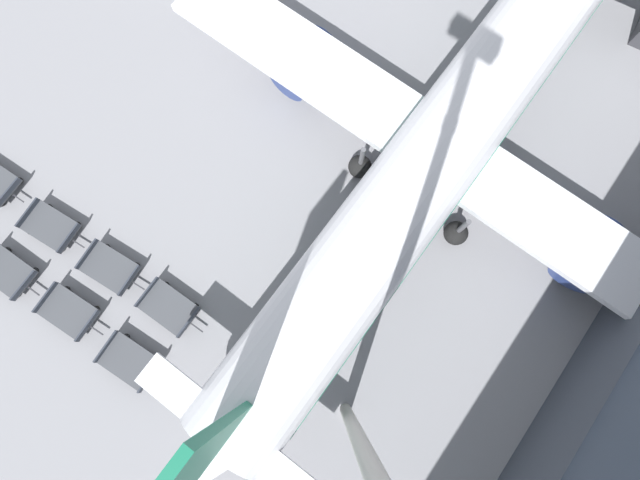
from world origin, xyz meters
The scene contains 8 objects.
airplane centered at (19.54, -1.91, 3.56)m, with size 29.09×37.78×13.98m.
baggage_dolly_row_near_col_b centered at (6.18, -18.88, 0.48)m, with size 3.28×1.84×0.92m.
baggage_dolly_row_near_col_c centered at (9.84, -18.55, 0.48)m, with size 3.30×1.90×0.92m.
baggage_dolly_row_near_col_d centered at (13.60, -18.56, 0.48)m, with size 3.30×1.89×0.92m.
baggage_dolly_row_mid_a_col_b centered at (6.34, -16.02, 0.48)m, with size 3.32×1.93×0.92m.
baggage_dolly_row_mid_a_col_c centered at (10.01, -15.85, 0.48)m, with size 3.32×1.93×0.92m.
baggage_dolly_row_mid_a_col_d centered at (13.49, -15.63, 0.48)m, with size 3.27×1.82×0.92m.
stand_guidance_stripe centered at (18.55, -9.74, 0.00)m, with size 0.50×25.57×0.01m.
Camera 1 is at (20.38, -13.10, 23.91)m, focal length 28.00 mm.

